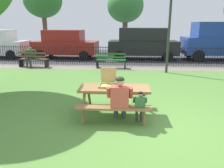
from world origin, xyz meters
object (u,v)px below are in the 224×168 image
Objects in this scene: parked_car_right at (220,40)px; far_tree_midleft at (125,6)px; pizza_box_open at (108,83)px; far_tree_left at (43,1)px; adult_at_table at (120,98)px; park_bench_left at (33,60)px; park_bench_center at (111,61)px; person_on_park_bench at (30,55)px; child_at_table at (140,104)px; lamp_post_walkway at (170,18)px; parked_car_center at (143,43)px; parked_car_left at (65,44)px; picnic_table_foreground at (114,93)px.

far_tree_midleft reaches higher than parked_car_right.
pizza_box_open is 18.77m from far_tree_left.
adult_at_table is at bearing -121.61° from parked_car_right.
parked_car_right reaches higher than adult_at_table.
park_bench_left and park_bench_center have the same top height.
person_on_park_bench is (-0.17, 0.02, 0.24)m from park_bench_left.
lamp_post_walkway is at bearing 74.46° from child_at_table.
adult_at_table is 17.53m from far_tree_midleft.
far_tree_midleft is at bearing 64.73° from park_bench_left.
lamp_post_walkway is at bearing 70.20° from adult_at_table.
person_on_park_bench is 7.65m from lamp_post_walkway.
parked_car_center is at bearing 85.81° from child_at_table.
person_on_park_bench is at bearing 130.04° from child_at_table.
adult_at_table is 6.51m from lamp_post_walkway.
parked_car_center is at bearing -180.00° from parked_car_right.
park_bench_center is 4.85m from parked_car_left.
far_tree_left is (-4.06, 7.11, 3.54)m from parked_car_left.
parked_car_right reaches higher than person_on_park_bench.
park_bench_center is (-0.38, 6.17, -0.44)m from pizza_box_open.
park_bench_left is at bearing 128.14° from picnic_table_foreground.
park_bench_left is 3.51m from parked_car_left.
lamp_post_walkway is 11.66m from far_tree_midleft.
pizza_box_open is at bearing -52.53° from park_bench_left.
lamp_post_walkway is 6.05m from parked_car_right.
far_tree_left reaches higher than person_on_park_bench.
parked_car_left is (-6.28, 4.25, -1.58)m from lamp_post_walkway.
park_bench_center is 3.67m from lamp_post_walkway.
child_at_table is 0.18× the size of parked_car_right.
lamp_post_walkway is (1.63, 5.87, 2.07)m from child_at_table.
parked_car_right is (6.22, 10.10, 0.65)m from adult_at_table.
parked_car_right is (10.39, -0.00, 0.30)m from parked_car_left.
person_on_park_bench is at bearing -116.08° from far_tree_midleft.
park_bench_center is 0.34× the size of parked_car_right.
pizza_box_open is at bearing -99.26° from parked_car_center.
lamp_post_walkway reaches higher than parked_car_left.
parked_car_center is at bearing -79.30° from far_tree_midleft.
child_at_table is at bearing -50.73° from park_bench_left.
child_at_table is at bearing -49.96° from person_on_park_bench.
child_at_table is 0.15× the size of far_tree_midleft.
parked_car_center is at bearing -36.97° from far_tree_left.
person_on_park_bench is 0.25× the size of parked_car_right.
picnic_table_foreground is 10.42m from parked_car_left.
adult_at_table reaches higher than park_bench_center.
child_at_table is 0.19× the size of parked_car_left.
pizza_box_open is at bearing -86.46° from park_bench_center.
adult_at_table is 0.28× the size of lamp_post_walkway.
parked_car_left is (0.89, 3.35, 0.59)m from park_bench_left.
pizza_box_open is (-0.18, 0.08, 0.26)m from picnic_table_foreground.
far_tree_left is at bearing 143.03° from parked_car_center.
far_tree_left is (-8.71, 17.23, 4.04)m from child_at_table.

